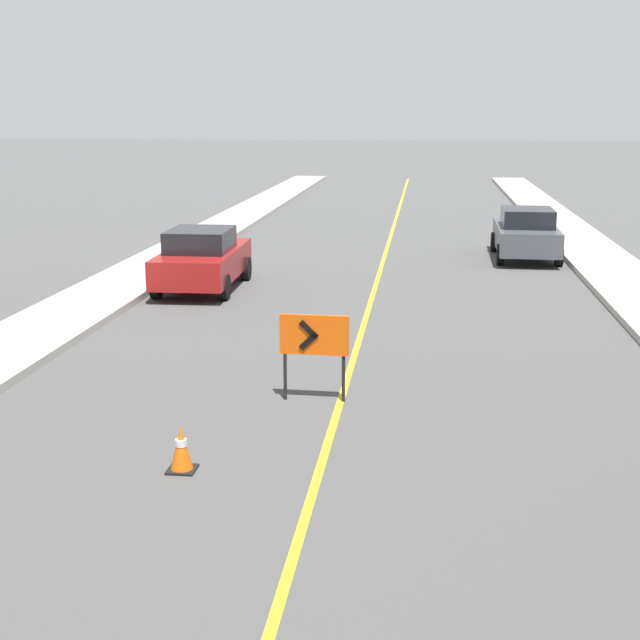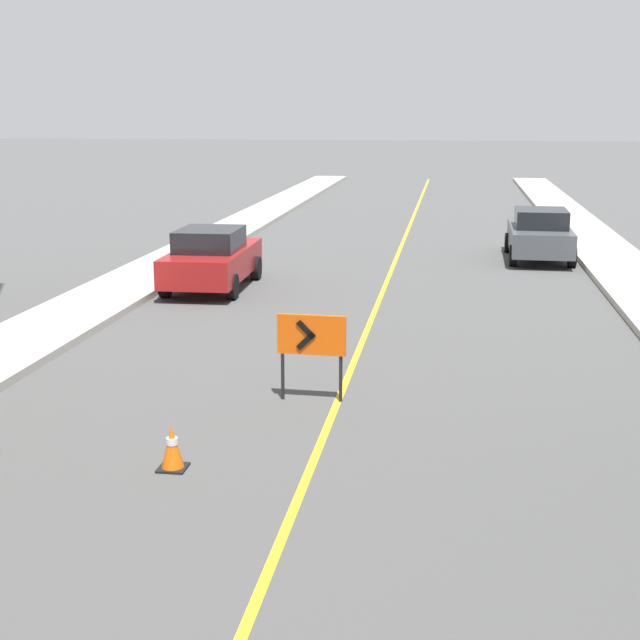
% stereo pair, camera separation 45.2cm
% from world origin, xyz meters
% --- Properties ---
extents(lane_stripe, '(0.12, 69.89, 0.01)m').
position_xyz_m(lane_stripe, '(0.00, 34.95, 0.00)').
color(lane_stripe, gold).
rests_on(lane_stripe, ground_plane).
extents(sidewalk_left, '(2.09, 69.89, 0.17)m').
position_xyz_m(sidewalk_left, '(-6.62, 34.95, 0.08)').
color(sidewalk_left, '#ADA89E').
rests_on(sidewalk_left, ground_plane).
extents(sidewalk_right, '(2.09, 69.89, 0.17)m').
position_xyz_m(sidewalk_right, '(6.62, 34.95, 0.08)').
color(sidewalk_right, '#ADA89E').
rests_on(sidewalk_right, ground_plane).
extents(traffic_cone_third, '(0.37, 0.37, 0.60)m').
position_xyz_m(traffic_cone_third, '(-1.77, 19.51, 0.29)').
color(traffic_cone_third, black).
rests_on(traffic_cone_third, ground_plane).
extents(arrow_barricade_primary, '(1.11, 0.11, 1.41)m').
position_xyz_m(arrow_barricade_primary, '(-0.43, 22.55, 1.02)').
color(arrow_barricade_primary, '#EF560C').
rests_on(arrow_barricade_primary, ground_plane).
extents(parked_car_curb_near, '(1.94, 4.34, 1.59)m').
position_xyz_m(parked_car_curb_near, '(-4.44, 31.29, 0.80)').
color(parked_car_curb_near, maroon).
rests_on(parked_car_curb_near, ground_plane).
extents(parked_car_curb_mid, '(1.94, 4.33, 1.59)m').
position_xyz_m(parked_car_curb_mid, '(4.40, 37.24, 0.80)').
color(parked_car_curb_mid, '#474C51').
rests_on(parked_car_curb_mid, ground_plane).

